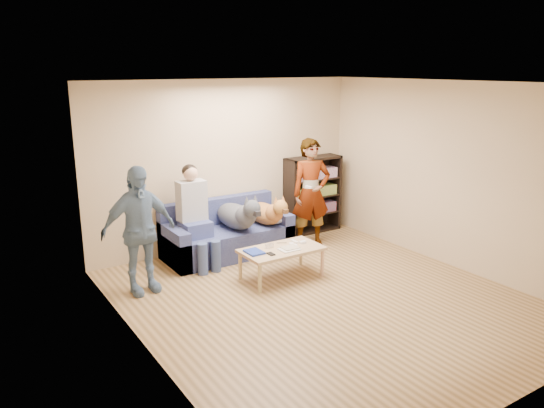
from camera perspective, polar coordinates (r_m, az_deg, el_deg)
ground at (r=6.66m, az=5.70°, el=-10.16°), size 5.00×5.00×0.00m
ceiling at (r=6.05m, az=6.34°, el=12.80°), size 5.00×5.00×0.00m
wall_back at (r=8.28m, az=-4.90°, el=4.26°), size 4.50×0.00×4.50m
wall_front at (r=4.64m, az=25.75°, el=-5.56°), size 4.50×0.00×4.50m
wall_left at (r=5.17m, az=-13.88°, el=-2.51°), size 0.00×5.00×5.00m
wall_right at (r=7.81m, az=19.01°, el=2.88°), size 0.00×5.00×5.00m
blanket at (r=8.18m, az=0.20°, el=-1.64°), size 0.38×0.32×0.13m
person_standing_right at (r=8.31m, az=4.23°, el=1.19°), size 0.71×0.55×1.71m
person_standing_left at (r=6.77m, az=-14.15°, el=-2.76°), size 0.98×0.47×1.63m
held_controller at (r=8.00m, az=3.96°, el=1.84°), size 0.05×0.12×0.03m
notebook_blue at (r=6.94m, az=-1.93°, el=-5.18°), size 0.20×0.26×0.03m
papers at (r=7.05m, az=1.85°, el=-4.89°), size 0.26×0.20×0.02m
magazine at (r=7.08m, az=1.96°, el=-4.70°), size 0.22×0.17×0.01m
camera_silver at (r=7.13m, az=-0.29°, el=-4.51°), size 0.11×0.06×0.05m
controller_a at (r=7.33m, az=2.44°, el=-4.06°), size 0.04×0.13×0.03m
controller_b at (r=7.31m, az=3.31°, el=-4.12°), size 0.09×0.06×0.03m
headphone_cup_a at (r=7.20m, az=2.47°, el=-4.47°), size 0.07×0.07×0.02m
headphone_cup_b at (r=7.26m, az=2.10°, el=-4.30°), size 0.07×0.07×0.02m
pen_orange at (r=6.97m, az=1.65°, el=-5.16°), size 0.13×0.06×0.01m
pen_black at (r=7.31m, az=1.05°, el=-4.20°), size 0.13×0.08×0.01m
wallet at (r=6.88m, az=-0.12°, el=-5.39°), size 0.07×0.12×0.02m
sofa at (r=8.07m, az=-4.96°, el=-3.49°), size 1.90×0.85×0.82m
person_seated at (r=7.59m, az=-8.29°, el=-0.89°), size 0.40×0.73×1.47m
dog_gray at (r=7.87m, az=-3.63°, el=-1.21°), size 0.41×1.25×0.60m
dog_tan at (r=8.09m, az=-0.54°, el=-0.93°), size 0.36×1.14×0.53m
coffee_table at (r=7.12m, az=1.05°, el=-5.15°), size 1.10×0.60×0.42m
bookshelf at (r=9.09m, az=4.35°, el=1.21°), size 1.00×0.34×1.30m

